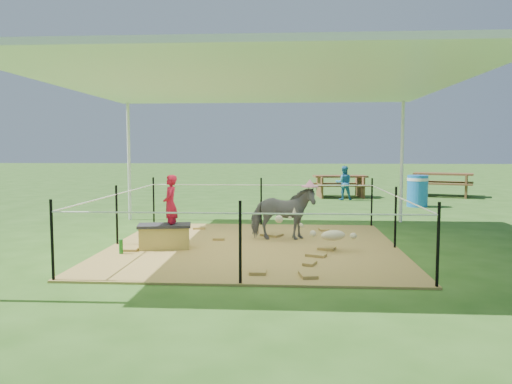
# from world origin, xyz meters

# --- Properties ---
(ground) EXTENTS (90.00, 90.00, 0.00)m
(ground) POSITION_xyz_m (0.00, 0.00, 0.00)
(ground) COLOR #2D5919
(ground) RESTS_ON ground
(hay_patch) EXTENTS (4.60, 4.60, 0.03)m
(hay_patch) POSITION_xyz_m (0.00, 0.00, 0.01)
(hay_patch) COLOR brown
(hay_patch) RESTS_ON ground
(canopy_tent) EXTENTS (6.30, 6.30, 2.90)m
(canopy_tent) POSITION_xyz_m (0.00, 0.00, 2.69)
(canopy_tent) COLOR silver
(canopy_tent) RESTS_ON ground
(rope_fence) EXTENTS (4.54, 4.54, 1.00)m
(rope_fence) POSITION_xyz_m (0.00, -0.00, 0.64)
(rope_fence) COLOR black
(rope_fence) RESTS_ON ground
(straw_bale) EXTENTS (0.82, 0.52, 0.34)m
(straw_bale) POSITION_xyz_m (-1.39, -0.29, 0.20)
(straw_bale) COLOR olive
(straw_bale) RESTS_ON hay_patch
(dark_cloth) EXTENTS (0.88, 0.57, 0.04)m
(dark_cloth) POSITION_xyz_m (-1.39, -0.29, 0.39)
(dark_cloth) COLOR black
(dark_cloth) RESTS_ON straw_bale
(woman) EXTENTS (0.28, 0.37, 0.92)m
(woman) POSITION_xyz_m (-1.29, -0.29, 0.83)
(woman) COLOR red
(woman) RESTS_ON straw_bale
(green_bottle) EXTENTS (0.07, 0.07, 0.21)m
(green_bottle) POSITION_xyz_m (-1.94, -0.74, 0.14)
(green_bottle) COLOR #186E1A
(green_bottle) RESTS_ON hay_patch
(pony) EXTENTS (1.11, 0.55, 0.92)m
(pony) POSITION_xyz_m (0.46, 0.56, 0.49)
(pony) COLOR #4A4B4F
(pony) RESTS_ON hay_patch
(pink_hat) EXTENTS (0.29, 0.29, 0.13)m
(pink_hat) POSITION_xyz_m (0.46, 0.56, 1.01)
(pink_hat) COLOR pink
(pink_hat) RESTS_ON pony
(foal) EXTENTS (1.13, 0.90, 0.55)m
(foal) POSITION_xyz_m (1.24, -0.34, 0.31)
(foal) COLOR beige
(foal) RESTS_ON hay_patch
(trash_barrel) EXTENTS (0.61, 0.61, 0.87)m
(trash_barrel) POSITION_xyz_m (4.10, 5.96, 0.43)
(trash_barrel) COLOR blue
(trash_barrel) RESTS_ON ground
(picnic_table_near) EXTENTS (1.82, 1.38, 0.71)m
(picnic_table_near) POSITION_xyz_m (2.26, 8.57, 0.36)
(picnic_table_near) COLOR #52311C
(picnic_table_near) RESTS_ON ground
(picnic_table_far) EXTENTS (2.23, 1.92, 0.78)m
(picnic_table_far) POSITION_xyz_m (5.73, 9.09, 0.39)
(picnic_table_far) COLOR brown
(picnic_table_far) RESTS_ON ground
(distant_person) EXTENTS (0.53, 0.42, 1.06)m
(distant_person) POSITION_xyz_m (2.28, 7.65, 0.53)
(distant_person) COLOR teal
(distant_person) RESTS_ON ground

